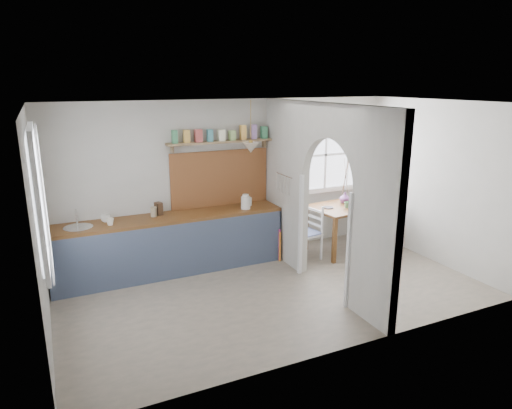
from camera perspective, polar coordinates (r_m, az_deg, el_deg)
name	(u,v)px	position (r m, az deg, el deg)	size (l,w,h in m)	color
floor	(275,291)	(6.56, 2.41, -10.77)	(5.80, 3.20, 0.01)	gray
ceiling	(277,103)	(5.91, 2.70, 12.54)	(5.80, 3.20, 0.01)	beige
walls	(276,202)	(6.11, 2.55, 0.26)	(5.81, 3.21, 2.60)	beige
partition	(319,186)	(6.46, 7.84, 2.35)	(0.12, 3.20, 2.60)	beige
kitchen_window	(37,200)	(5.37, -25.70, 0.51)	(0.10, 1.16, 1.50)	white
nook_window	(326,155)	(8.27, 8.69, 6.16)	(1.76, 0.10, 1.30)	white
counter	(171,243)	(7.17, -10.60, -4.78)	(3.50, 0.60, 0.90)	brown
sink	(78,228)	(6.83, -21.33, -2.76)	(0.40, 0.40, 0.02)	silver
backsplash	(220,178)	(7.42, -4.50, 3.30)	(1.65, 0.03, 0.90)	brown
shelf	(221,138)	(7.23, -4.37, 8.28)	(1.75, 0.20, 0.21)	olive
pendant_lamp	(251,148)	(7.07, -0.65, 7.12)	(0.26, 0.26, 0.16)	beige
utensil_rail	(284,175)	(7.13, 3.57, 3.65)	(0.02, 0.02, 0.50)	silver
dining_table	(346,228)	(8.10, 11.17, -2.86)	(1.28, 0.86, 0.80)	brown
chair_left	(306,232)	(7.58, 6.21, -3.49)	(0.42, 0.42, 0.92)	silver
chair_right	(389,221)	(8.61, 16.27, -1.94)	(0.39, 0.39, 0.85)	silver
kettle	(246,202)	(7.25, -1.31, 0.37)	(0.20, 0.16, 0.24)	silver
mug_a	(110,222)	(6.76, -17.78, -2.08)	(0.11, 0.11, 0.10)	white
mug_b	(105,218)	(6.94, -18.31, -1.64)	(0.13, 0.13, 0.11)	white
knife_block	(159,209)	(7.08, -12.08, -0.51)	(0.09, 0.12, 0.19)	#412B1B
jar	(154,212)	(7.01, -12.68, -0.90)	(0.09, 0.09, 0.15)	gray
towel_magenta	(279,245)	(7.50, 2.95, -5.10)	(0.02, 0.03, 0.54)	#B92A7C
towel_orange	(280,247)	(7.49, 3.01, -5.32)	(0.02, 0.03, 0.52)	orange
bowl	(369,202)	(8.13, 13.89, 0.25)	(0.28, 0.28, 0.07)	white
table_cup	(347,205)	(7.83, 11.32, -0.05)	(0.11, 0.11, 0.10)	#568F5E
plate	(328,207)	(7.78, 9.02, -0.37)	(0.17, 0.17, 0.01)	black
vase	(345,198)	(8.12, 11.05, 0.84)	(0.18, 0.18, 0.19)	#763E7F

